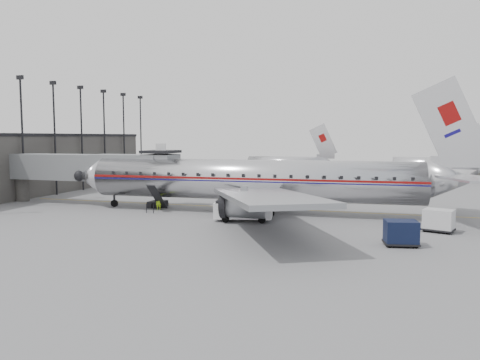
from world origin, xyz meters
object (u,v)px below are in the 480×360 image
Objects in this scene: airliner at (260,180)px; baggage_cart_white at (439,220)px; baggage_cart_navy at (401,232)px; ramp_worker at (159,202)px; service_van at (244,207)px.

baggage_cart_white is (16.51, -5.30, -2.40)m from airliner.
airliner reaches higher than baggage_cart_navy.
airliner is 14.94× the size of baggage_cart_white.
baggage_cart_navy is at bearing -98.34° from baggage_cart_white.
airliner is 11.36m from ramp_worker.
baggage_cart_white is (16.82, -0.26, -0.33)m from service_van.
baggage_cart_navy is 0.92× the size of baggage_cart_white.
ramp_worker is (-10.69, 3.91, -0.51)m from service_van.
service_van reaches higher than ramp_worker.
baggage_cart_navy is at bearing -32.20° from ramp_worker.
baggage_cart_white is at bearing 52.10° from baggage_cart_navy.
service_van is 11.40m from ramp_worker.
service_van is 15.01m from baggage_cart_navy.
airliner is 26.18× the size of ramp_worker.
baggage_cart_navy is 26.37m from ramp_worker.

